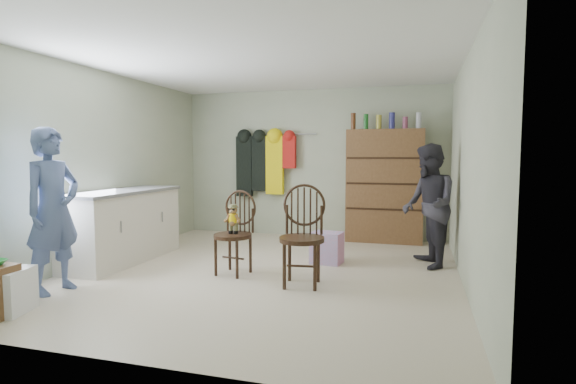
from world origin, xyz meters
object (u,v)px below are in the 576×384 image
(chair_far, at_px, (303,231))
(dresser, at_px, (385,185))
(counter, at_px, (123,226))
(chair_front, at_px, (235,227))

(chair_far, distance_m, dresser, 2.77)
(chair_far, height_order, dresser, dresser)
(chair_far, bearing_deg, counter, 165.17)
(chair_front, relative_size, chair_far, 0.91)
(counter, height_order, dresser, dresser)
(chair_front, bearing_deg, dresser, 66.98)
(counter, distance_m, chair_far, 2.56)
(chair_front, height_order, chair_far, chair_far)
(counter, height_order, chair_far, chair_far)
(counter, relative_size, chair_far, 1.72)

